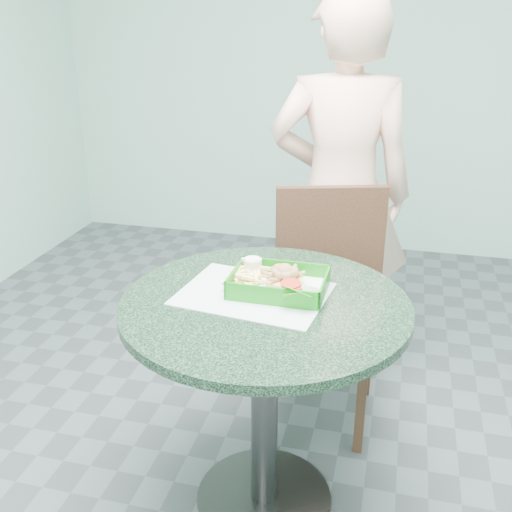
% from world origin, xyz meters
% --- Properties ---
extents(floor, '(4.00, 5.00, 0.02)m').
position_xyz_m(floor, '(0.00, 0.00, 0.00)').
color(floor, '#303335').
rests_on(floor, ground).
extents(wall_back, '(4.00, 0.04, 2.80)m').
position_xyz_m(wall_back, '(0.00, 2.50, 1.40)').
color(wall_back, silver).
rests_on(wall_back, ground).
extents(cafe_table, '(0.87, 0.87, 0.75)m').
position_xyz_m(cafe_table, '(0.00, 0.00, 0.58)').
color(cafe_table, '#353535').
rests_on(cafe_table, floor).
extents(dining_chair, '(0.44, 0.44, 0.93)m').
position_xyz_m(dining_chair, '(0.10, 0.61, 0.53)').
color(dining_chair, '#4D2919').
rests_on(dining_chair, floor).
extents(diner_person, '(0.74, 0.54, 1.87)m').
position_xyz_m(diner_person, '(0.11, 0.91, 0.94)').
color(diner_person, beige).
rests_on(diner_person, floor).
extents(placemat, '(0.48, 0.38, 0.00)m').
position_xyz_m(placemat, '(-0.05, 0.04, 0.75)').
color(placemat, silver).
rests_on(placemat, cafe_table).
extents(food_basket, '(0.29, 0.21, 0.06)m').
position_xyz_m(food_basket, '(0.03, 0.07, 0.77)').
color(food_basket, '#0F6D0F').
rests_on(food_basket, placemat).
extents(crab_sandwich, '(0.12, 0.12, 0.07)m').
position_xyz_m(crab_sandwich, '(0.04, 0.09, 0.80)').
color(crab_sandwich, tan).
rests_on(crab_sandwich, food_basket).
extents(fries_pile, '(0.15, 0.16, 0.05)m').
position_xyz_m(fries_pile, '(-0.08, 0.09, 0.79)').
color(fries_pile, '#FFE380').
rests_on(fries_pile, food_basket).
extents(sauce_ramekin, '(0.06, 0.06, 0.03)m').
position_xyz_m(sauce_ramekin, '(-0.08, 0.15, 0.80)').
color(sauce_ramekin, silver).
rests_on(sauce_ramekin, food_basket).
extents(garnish_cup, '(0.11, 0.11, 0.04)m').
position_xyz_m(garnish_cup, '(0.08, 0.01, 0.79)').
color(garnish_cup, white).
rests_on(garnish_cup, food_basket).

